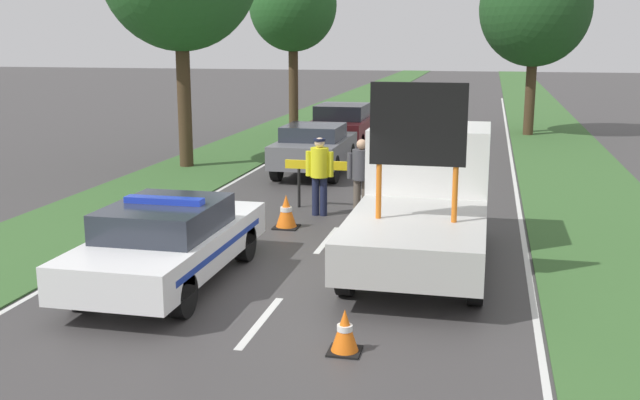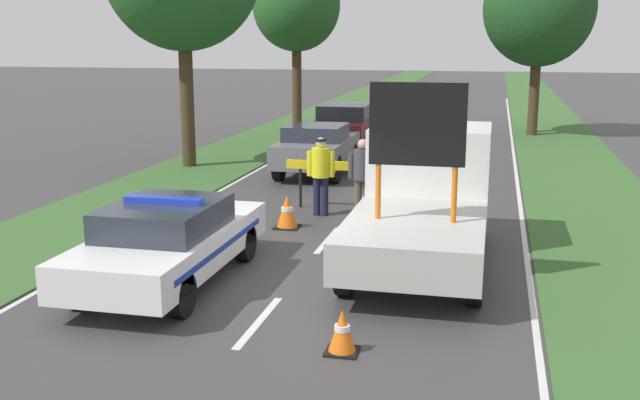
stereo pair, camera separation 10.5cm
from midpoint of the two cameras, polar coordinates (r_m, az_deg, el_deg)
ground_plane at (r=12.38m, az=-2.07°, el=-6.49°), size 160.00×160.00×0.00m
lane_markings at (r=23.77m, az=5.49°, el=2.61°), size 7.81×56.51×0.01m
grass_verge_left at (r=32.73m, az=-2.36°, el=5.34°), size 3.29×120.00×0.03m
grass_verge_right at (r=31.66m, az=17.64°, el=4.53°), size 3.29×120.00×0.03m
police_car at (r=12.55m, az=-11.22°, el=-3.04°), size 1.87×4.73×1.47m
work_truck at (r=13.78m, az=8.20°, el=0.27°), size 2.24×5.49×3.30m
road_barrier at (r=17.46m, az=2.84°, el=2.30°), size 3.29×0.08×1.14m
police_officer at (r=16.89m, az=0.24°, el=2.34°), size 0.64×0.41×1.79m
pedestrian_civilian at (r=16.58m, az=3.44°, el=2.10°), size 0.65×0.41×1.80m
traffic_cone_near_police at (r=15.93m, az=-2.34°, el=-0.88°), size 0.52×0.52×0.72m
traffic_cone_centre_front at (r=9.77m, az=2.01°, el=-9.96°), size 0.42×0.42×0.59m
queued_car_suv_grey at (r=22.08m, az=-0.13°, el=4.01°), size 1.87×3.92×1.48m
queued_car_wagon_maroon at (r=27.15m, az=2.08°, el=5.68°), size 1.94×4.46×1.63m
roadside_tree_near_right at (r=30.85m, az=-1.71°, el=14.57°), size 3.51×3.51×7.08m
roadside_tree_mid_left at (r=33.04m, az=16.42°, el=13.42°), size 3.08×3.08×6.57m
roadside_tree_mid_right at (r=32.05m, az=16.45°, el=13.82°), size 4.42×4.42×7.45m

